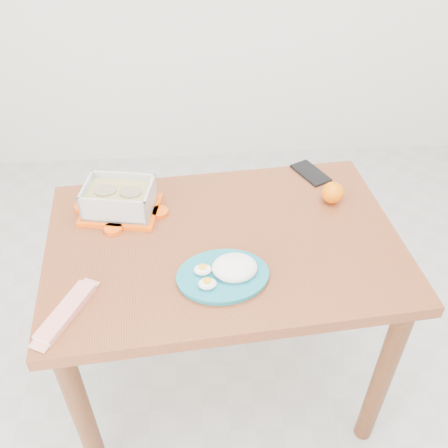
{
  "coord_description": "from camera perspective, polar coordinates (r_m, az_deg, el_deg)",
  "views": [
    {
      "loc": [
        -0.28,
        -0.98,
        1.74
      ],
      "look_at": [
        -0.2,
        0.11,
        0.81
      ],
      "focal_mm": 40.0,
      "sensor_mm": 36.0,
      "label": 1
    }
  ],
  "objects": [
    {
      "name": "ground",
      "position": [
        2.02,
        6.29,
        -19.62
      ],
      "size": [
        3.5,
        3.5,
        0.0
      ],
      "primitive_type": "plane",
      "color": "#B7B7B2",
      "rests_on": "ground"
    },
    {
      "name": "rice_plate",
      "position": [
        1.35,
        0.3,
        -5.47
      ],
      "size": [
        0.27,
        0.27,
        0.07
      ],
      "rotation": [
        0.0,
        0.0,
        0.1
      ],
      "color": "teal",
      "rests_on": "dining_table"
    },
    {
      "name": "food_container",
      "position": [
        1.58,
        -11.87,
        2.81
      ],
      "size": [
        0.26,
        0.22,
        0.1
      ],
      "rotation": [
        0.0,
        0.0,
        -0.18
      ],
      "color": "#FF5307",
      "rests_on": "dining_table"
    },
    {
      "name": "orange_fruit",
      "position": [
        1.64,
        12.31,
        3.52
      ],
      "size": [
        0.07,
        0.07,
        0.07
      ],
      "primitive_type": "sphere",
      "color": "orange",
      "rests_on": "dining_table"
    },
    {
      "name": "smartphone",
      "position": [
        1.77,
        9.88,
        5.76
      ],
      "size": [
        0.13,
        0.16,
        0.01
      ],
      "primitive_type": "cube",
      "rotation": [
        0.0,
        0.0,
        0.46
      ],
      "color": "black",
      "rests_on": "dining_table"
    },
    {
      "name": "dining_table",
      "position": [
        1.56,
        0.0,
        -4.97
      ],
      "size": [
        1.1,
        0.78,
        0.75
      ],
      "rotation": [
        0.0,
        0.0,
        0.08
      ],
      "color": "brown",
      "rests_on": "ground"
    },
    {
      "name": "candy_bar",
      "position": [
        1.34,
        -17.62,
        -9.53
      ],
      "size": [
        0.13,
        0.2,
        0.02
      ],
      "primitive_type": "cube",
      "rotation": [
        0.0,
        0.0,
        1.12
      ],
      "color": "red",
      "rests_on": "dining_table"
    }
  ]
}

